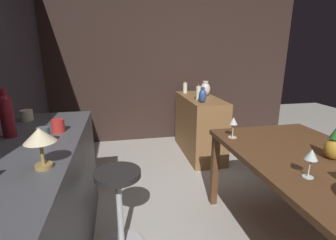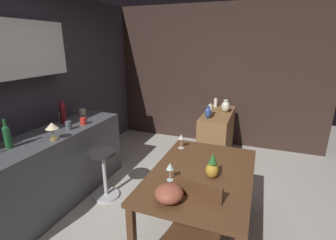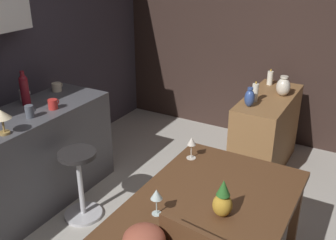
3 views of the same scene
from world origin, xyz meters
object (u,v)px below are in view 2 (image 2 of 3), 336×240
Objects in this scene: pillar_candle_tall at (210,110)px; cup_slate at (69,126)px; dining_table at (201,179)px; sideboard_cabinet at (217,136)px; wine_bottle_ruby at (63,112)px; chair_near_window at (192,233)px; cup_red at (83,121)px; wine_bottle_green at (7,136)px; bar_stool at (104,173)px; cup_cream at (82,112)px; wine_glass_right at (181,138)px; vase_ceramic_ivory at (226,106)px; wine_glass_left at (170,167)px; pineapple_centerpiece at (212,167)px; vase_ceramic_blue at (208,113)px; cup_white at (62,117)px; counter_lamp at (52,127)px; pillar_candle_short at (216,103)px; fruit_bowl at (169,194)px.

cup_slate is at bearing 136.12° from pillar_candle_tall.
sideboard_cabinet reaches higher than dining_table.
chair_near_window is at bearing -113.41° from wine_bottle_ruby.
sideboard_cabinet is 1.23× the size of chair_near_window.
cup_slate is (-0.23, 0.03, 0.01)m from cup_red.
dining_table is 4.56× the size of wine_bottle_green.
wine_bottle_green is (-0.73, 0.58, 0.69)m from bar_stool.
chair_near_window is (-2.38, -0.23, 0.08)m from sideboard_cabinet.
wine_glass_right is at bearing -100.09° from cup_cream.
bar_stool is at bearing 144.23° from vase_ceramic_ivory.
wine_glass_left is 1.45× the size of cup_red.
wine_glass_right is at bearing 37.88° from dining_table.
wine_glass_right reaches higher than sideboard_cabinet.
cup_cream is (0.29, 1.63, 0.07)m from wine_glass_right.
sideboard_cabinet is at bearing 5.22° from dining_table.
cup_slate reaches higher than pineapple_centerpiece.
wine_glass_left is 1.74m from vase_ceramic_blue.
wine_bottle_green is at bearing 122.34° from wine_glass_right.
wine_glass_left is 1.83m from wine_bottle_ruby.
cup_slate reaches higher than cup_cream.
pineapple_centerpiece is at bearing -102.19° from cup_white.
cup_slate is 0.52× the size of pillar_candle_tall.
cup_red is 0.57× the size of vase_ceramic_ivory.
chair_near_window is 2.35m from cup_white.
counter_lamp is (0.08, 1.39, 0.18)m from wine_glass_left.
bar_stool is at bearing 78.11° from pineapple_centerpiece.
wine_glass_right is at bearing 175.61° from pillar_candle_tall.
dining_table is 7.43× the size of vase_ceramic_blue.
cup_white is 0.71m from counter_lamp.
sideboard_cabinet is at bearing 8.21° from pineapple_centerpiece.
sideboard_cabinet is 1.98m from bar_stool.
bar_stool is at bearing 103.49° from wine_glass_right.
sideboard_cabinet is 1.48m from wine_glass_right.
counter_lamp reaches higher than cup_red.
dining_table is at bearing -101.12° from cup_white.
wine_bottle_ruby reaches higher than cup_slate.
bar_stool is at bearing 145.05° from sideboard_cabinet.
counter_lamp is 1.12× the size of pillar_candle_short.
vase_ceramic_ivory is (1.54, -1.98, -0.04)m from cup_white.
dining_table is 7.96× the size of pillar_candle_short.
vase_ceramic_ivory reaches higher than fruit_bowl.
wine_bottle_green is at bearing -169.25° from cup_white.
wine_bottle_ruby is at bearing 64.37° from fruit_bowl.
wine_bottle_green reaches higher than cup_red.
vase_ceramic_ivory is at bearing -36.45° from counter_lamp.
cup_red is 0.57m from counter_lamp.
pillar_candle_short is (2.39, -1.35, -0.15)m from counter_lamp.
fruit_bowl is 1.11× the size of pillar_candle_tall.
wine_bottle_green is 1.26m from cup_cream.
sideboard_cabinet is 5.41× the size of pillar_candle_tall.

